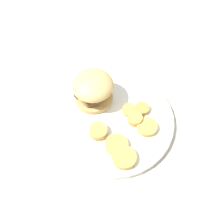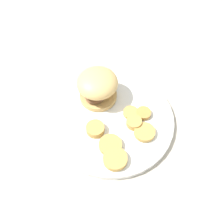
% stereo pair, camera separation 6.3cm
% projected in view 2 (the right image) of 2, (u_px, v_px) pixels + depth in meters
% --- Properties ---
extents(ground_plane, '(4.00, 4.00, 0.00)m').
position_uv_depth(ground_plane, '(112.00, 121.00, 0.67)').
color(ground_plane, '#B2A899').
extents(dinner_plate, '(0.31, 0.31, 0.02)m').
position_uv_depth(dinner_plate, '(112.00, 119.00, 0.66)').
color(dinner_plate, white).
rests_on(dinner_plate, ground_plane).
extents(sandwich, '(0.12, 0.11, 0.08)m').
position_uv_depth(sandwich, '(97.00, 86.00, 0.65)').
color(sandwich, tan).
rests_on(sandwich, dinner_plate).
extents(potato_round_0, '(0.04, 0.04, 0.01)m').
position_uv_depth(potato_round_0, '(144.00, 113.00, 0.65)').
color(potato_round_0, '#BC8942').
rests_on(potato_round_0, dinner_plate).
extents(potato_round_1, '(0.05, 0.05, 0.01)m').
position_uv_depth(potato_round_1, '(110.00, 145.00, 0.60)').
color(potato_round_1, tan).
rests_on(potato_round_1, dinner_plate).
extents(potato_round_2, '(0.04, 0.04, 0.02)m').
position_uv_depth(potato_round_2, '(95.00, 129.00, 0.62)').
color(potato_round_2, tan).
rests_on(potato_round_2, dinner_plate).
extents(potato_round_3, '(0.04, 0.04, 0.02)m').
position_uv_depth(potato_round_3, '(134.00, 122.00, 0.64)').
color(potato_round_3, tan).
rests_on(potato_round_3, dinner_plate).
extents(potato_round_4, '(0.05, 0.05, 0.01)m').
position_uv_depth(potato_round_4, '(145.00, 132.00, 0.62)').
color(potato_round_4, tan).
rests_on(potato_round_4, dinner_plate).
extents(potato_round_5, '(0.04, 0.04, 0.01)m').
position_uv_depth(potato_round_5, '(131.00, 113.00, 0.65)').
color(potato_round_5, tan).
rests_on(potato_round_5, dinner_plate).
extents(potato_round_6, '(0.06, 0.06, 0.01)m').
position_uv_depth(potato_round_6, '(115.00, 159.00, 0.58)').
color(potato_round_6, tan).
rests_on(potato_round_6, dinner_plate).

